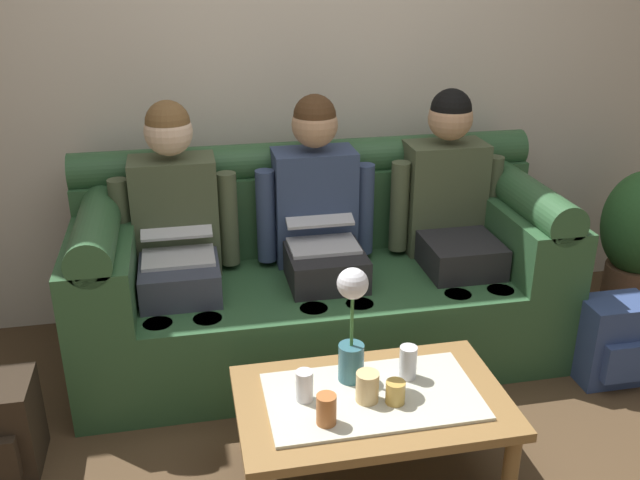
# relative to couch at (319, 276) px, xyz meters

# --- Properties ---
(back_wall_patterned) EXTENTS (6.00, 0.12, 2.90)m
(back_wall_patterned) POSITION_rel_couch_xyz_m (-0.00, 0.53, 1.08)
(back_wall_patterned) COLOR beige
(back_wall_patterned) RESTS_ON ground_plane
(couch) EXTENTS (2.21, 0.88, 0.96)m
(couch) POSITION_rel_couch_xyz_m (0.00, 0.00, 0.00)
(couch) COLOR #2D5633
(couch) RESTS_ON ground_plane
(person_left) EXTENTS (0.56, 0.67, 1.22)m
(person_left) POSITION_rel_couch_xyz_m (-0.64, -0.00, 0.29)
(person_left) COLOR #383D4C
(person_left) RESTS_ON ground_plane
(person_middle) EXTENTS (0.56, 0.67, 1.22)m
(person_middle) POSITION_rel_couch_xyz_m (-0.00, -0.00, 0.29)
(person_middle) COLOR #232326
(person_middle) RESTS_ON ground_plane
(person_right) EXTENTS (0.56, 0.67, 1.22)m
(person_right) POSITION_rel_couch_xyz_m (0.64, -0.00, 0.29)
(person_right) COLOR #232326
(person_right) RESTS_ON ground_plane
(coffee_table) EXTENTS (0.96, 0.60, 0.37)m
(coffee_table) POSITION_rel_couch_xyz_m (-0.00, -0.96, -0.06)
(coffee_table) COLOR olive
(coffee_table) RESTS_ON ground_plane
(flower_vase) EXTENTS (0.11, 0.11, 0.45)m
(flower_vase) POSITION_rel_couch_xyz_m (-0.05, -0.85, 0.23)
(flower_vase) COLOR #336672
(flower_vase) RESTS_ON coffee_table
(cup_near_left) EXTENTS (0.08, 0.08, 0.11)m
(cup_near_left) POSITION_rel_couch_xyz_m (-0.03, -0.98, 0.05)
(cup_near_left) COLOR #DBB77A
(cup_near_left) RESTS_ON coffee_table
(cup_near_right) EXTENTS (0.06, 0.06, 0.13)m
(cup_near_right) POSITION_rel_couch_xyz_m (0.16, -0.88, 0.06)
(cup_near_right) COLOR silver
(cup_near_right) RESTS_ON coffee_table
(cup_far_center) EXTENTS (0.06, 0.06, 0.11)m
(cup_far_center) POSITION_rel_couch_xyz_m (-0.24, -0.94, 0.05)
(cup_far_center) COLOR silver
(cup_far_center) RESTS_ON coffee_table
(cup_far_left) EXTENTS (0.07, 0.07, 0.11)m
(cup_far_left) POSITION_rel_couch_xyz_m (-0.19, -1.08, 0.05)
(cup_far_left) COLOR #B26633
(cup_far_left) RESTS_ON coffee_table
(cup_far_right) EXTENTS (0.07, 0.07, 0.08)m
(cup_far_right) POSITION_rel_couch_xyz_m (0.07, -1.01, 0.04)
(cup_far_right) COLOR gold
(cup_far_right) RESTS_ON coffee_table
(backpack_right) EXTENTS (0.30, 0.25, 0.39)m
(backpack_right) POSITION_rel_couch_xyz_m (1.23, -0.56, -0.18)
(backpack_right) COLOR #33477A
(backpack_right) RESTS_ON ground_plane
(potted_plant) EXTENTS (0.40, 0.40, 0.78)m
(potted_plant) POSITION_rel_couch_xyz_m (1.71, 0.02, 0.06)
(potted_plant) COLOR brown
(potted_plant) RESTS_ON ground_plane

